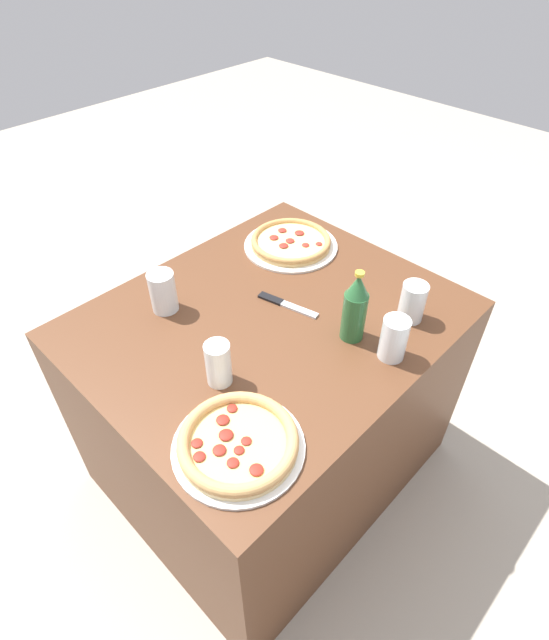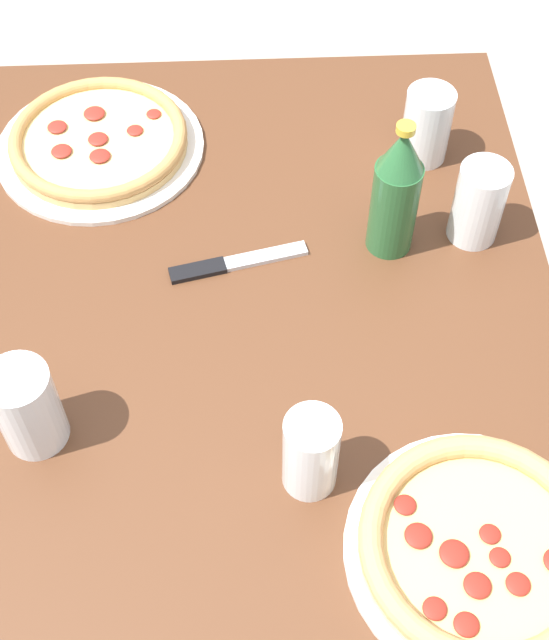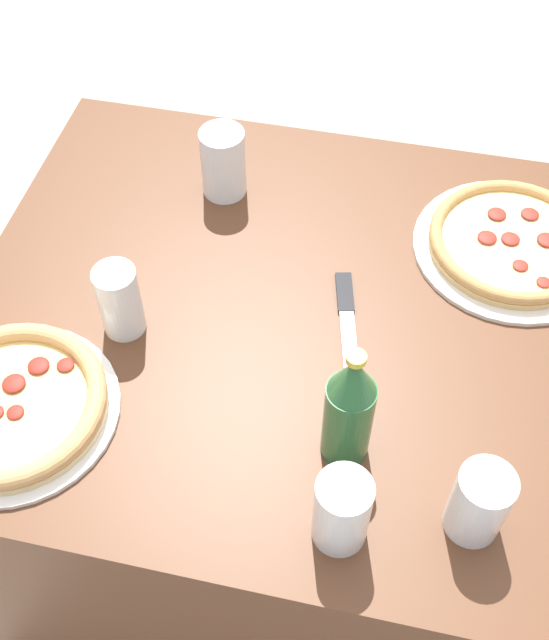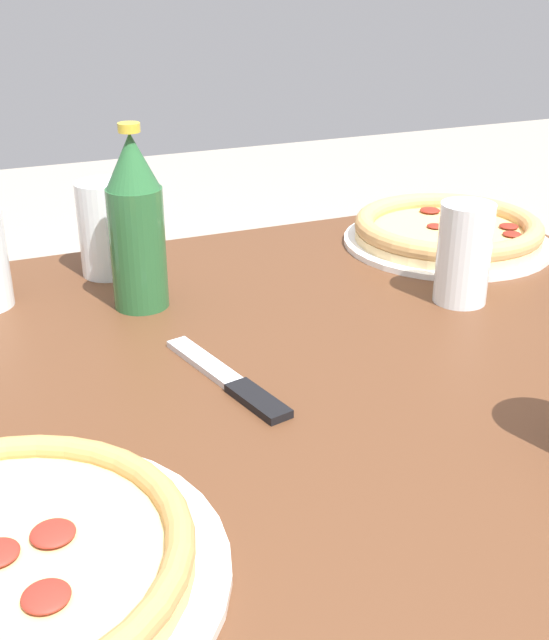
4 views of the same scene
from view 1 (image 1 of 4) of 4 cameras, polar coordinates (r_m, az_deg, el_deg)
The scene contains 10 objects.
ground_plane at distance 1.98m, azimuth -0.51°, elevation -15.66°, with size 8.00×8.00×0.00m, color #A89E8E.
table at distance 1.68m, azimuth -0.58°, elevation -8.99°, with size 1.03×0.87×0.73m.
pizza_salami at distance 1.70m, azimuth 1.88°, elevation 8.87°, with size 0.32×0.32×0.04m.
pizza_veggie at distance 1.12m, azimuth -4.20°, elevation -13.79°, with size 0.29×0.29×0.04m.
glass_cola at distance 1.31m, azimuth 13.43°, elevation -2.29°, with size 0.07×0.07×0.12m.
glass_water at distance 1.22m, azimuth -6.42°, elevation -5.14°, with size 0.06×0.06×0.12m.
glass_iced_tea at distance 1.44m, azimuth 15.45°, elevation 1.78°, with size 0.07×0.07×0.12m.
glass_mango_juice at distance 1.45m, azimuth -12.59°, elevation 2.95°, with size 0.08×0.08×0.12m.
beer_bottle at distance 1.31m, azimuth 9.19°, elevation 1.41°, with size 0.06×0.06×0.22m.
knife at distance 1.46m, azimuth 1.20°, elevation 1.83°, with size 0.07×0.19×0.01m.
Camera 1 is at (0.75, 0.76, 1.67)m, focal length 28.00 mm.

